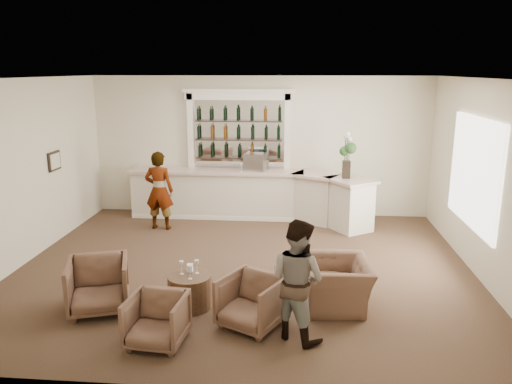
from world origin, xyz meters
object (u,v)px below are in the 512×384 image
at_px(armchair_left, 98,285).
at_px(armchair_center, 157,320).
at_px(guest, 297,280).
at_px(armchair_far, 338,283).
at_px(armchair_right, 252,302).
at_px(espresso_machine, 255,162).
at_px(cocktail_table, 190,291).
at_px(bar_counter, 251,195).
at_px(sommelier, 159,191).
at_px(flower_vase, 347,152).

bearing_deg(armchair_left, armchair_center, -55.15).
bearing_deg(guest, armchair_center, 47.07).
xyz_separation_m(armchair_center, armchair_far, (2.38, 1.30, 0.02)).
height_order(armchair_center, armchair_far, armchair_far).
bearing_deg(armchair_right, espresso_machine, 122.30).
distance_m(cocktail_table, armchair_far, 2.20).
xyz_separation_m(bar_counter, sommelier, (-1.93, -0.93, 0.29)).
distance_m(sommelier, flower_vase, 4.16).
distance_m(armchair_left, armchair_far, 3.51).
relative_size(bar_counter, armchair_center, 7.86).
distance_m(sommelier, armchair_right, 4.82).
xyz_separation_m(armchair_far, flower_vase, (0.41, 3.79, 1.36)).
height_order(guest, flower_vase, flower_vase).
height_order(bar_counter, armchair_center, bar_counter).
height_order(guest, armchair_center, guest).
xyz_separation_m(cocktail_table, espresso_machine, (0.56, 4.64, 1.10)).
distance_m(armchair_center, espresso_machine, 5.83).
bearing_deg(bar_counter, cocktail_table, -95.89).
bearing_deg(armchair_far, armchair_left, -86.78).
height_order(armchair_left, espresso_machine, espresso_machine).
height_order(bar_counter, cocktail_table, bar_counter).
bearing_deg(sommelier, armchair_center, 108.77).
bearing_deg(armchair_left, cocktail_table, -8.41).
distance_m(guest, armchair_far, 1.23).
xyz_separation_m(cocktail_table, armchair_center, (-0.20, -1.05, 0.08)).
height_order(bar_counter, sommelier, sommelier).
bearing_deg(guest, armchair_far, -85.50).
bearing_deg(armchair_far, guest, -36.52).
height_order(sommelier, armchair_left, sommelier).
distance_m(bar_counter, armchair_far, 4.66).
xyz_separation_m(bar_counter, armchair_right, (0.50, -5.06, -0.21)).
relative_size(cocktail_table, armchair_far, 0.61).
bearing_deg(armchair_right, bar_counter, 123.36).
distance_m(armchair_center, armchair_right, 1.29).
distance_m(sommelier, armchair_far, 5.01).
bearing_deg(bar_counter, armchair_far, -68.42).
bearing_deg(armchair_left, armchair_right, -24.92).
distance_m(guest, flower_vase, 4.95).
xyz_separation_m(bar_counter, armchair_left, (-1.77, -4.80, -0.18)).
height_order(sommelier, espresso_machine, sommelier).
bearing_deg(cocktail_table, armchair_far, 6.44).
distance_m(armchair_left, espresso_machine, 5.30).
distance_m(cocktail_table, guest, 1.82).
relative_size(armchair_right, espresso_machine, 1.68).
height_order(guest, armchair_left, guest).
distance_m(armchair_left, flower_vase, 5.92).
xyz_separation_m(armchair_left, flower_vase, (3.89, 4.27, 1.31)).
distance_m(guest, armchair_center, 1.87).
distance_m(sommelier, espresso_machine, 2.30).
distance_m(armchair_right, flower_vase, 5.00).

